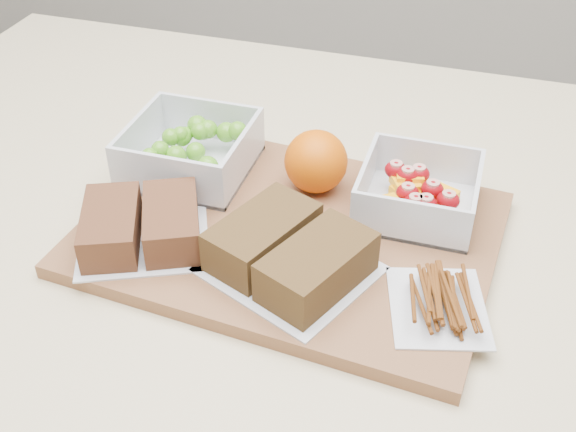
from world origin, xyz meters
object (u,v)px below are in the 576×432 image
grape_container (192,151)px  pretzel_bag (439,299)px  sandwich_bag_center (290,252)px  fruit_container (418,194)px  orange (316,161)px  sandwich_bag_left (142,225)px  cutting_board (290,233)px

grape_container → pretzel_bag: (0.30, -0.15, -0.01)m
sandwich_bag_center → pretzel_bag: 0.15m
fruit_container → pretzel_bag: 0.15m
fruit_container → pretzel_bag: fruit_container is taller
orange → sandwich_bag_left: 0.20m
cutting_board → sandwich_bag_center: sandwich_bag_center is taller
fruit_container → orange: size_ratio=1.73×
fruit_container → orange: (-0.11, 0.01, 0.02)m
sandwich_bag_left → fruit_container: bearing=27.6°
cutting_board → sandwich_bag_left: 0.15m
cutting_board → grape_container: 0.16m
sandwich_bag_left → pretzel_bag: 0.30m
grape_container → pretzel_bag: 0.34m
pretzel_bag → fruit_container: bearing=106.8°
orange → pretzel_bag: bearing=-43.7°
grape_container → orange: size_ratio=1.92×
grape_container → pretzel_bag: grape_container is taller
sandwich_bag_center → sandwich_bag_left: bearing=-179.7°
cutting_board → orange: bearing=90.0°
grape_container → fruit_container: size_ratio=1.11×
pretzel_bag → sandwich_bag_left: bearing=178.3°
grape_container → orange: 0.15m
cutting_board → grape_container: (-0.14, 0.07, 0.03)m
sandwich_bag_left → pretzel_bag: bearing=-1.7°
fruit_container → pretzel_bag: (0.04, -0.14, -0.01)m
orange → grape_container: bearing=-177.9°
grape_container → sandwich_bag_left: grape_container is taller
fruit_container → orange: bearing=176.3°
cutting_board → pretzel_bag: (0.16, -0.07, 0.02)m
orange → pretzel_bag: (0.16, -0.15, -0.02)m
grape_container → sandwich_bag_center: bearing=-40.6°
cutting_board → grape_container: size_ratio=3.12×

